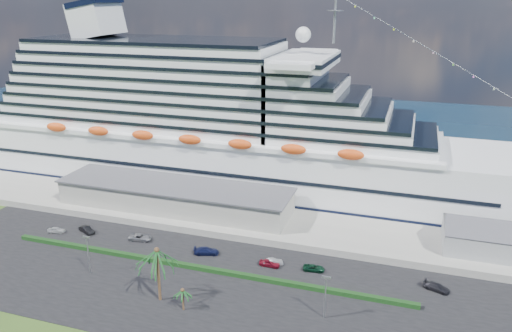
% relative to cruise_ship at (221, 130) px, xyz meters
% --- Properties ---
extents(ground, '(420.00, 420.00, 0.00)m').
position_rel_cruise_ship_xyz_m(ground, '(21.53, -64.00, -16.69)').
color(ground, '#2F4D19').
rests_on(ground, ground).
extents(asphalt_lot, '(140.00, 38.00, 0.12)m').
position_rel_cruise_ship_xyz_m(asphalt_lot, '(21.53, -53.00, -16.63)').
color(asphalt_lot, black).
rests_on(asphalt_lot, ground).
extents(wharf, '(240.00, 20.00, 1.80)m').
position_rel_cruise_ship_xyz_m(wharf, '(21.53, -24.00, -15.79)').
color(wharf, gray).
rests_on(wharf, ground).
extents(water, '(420.00, 160.00, 0.02)m').
position_rel_cruise_ship_xyz_m(water, '(21.53, 66.00, -16.68)').
color(water, '#0A1D31').
rests_on(water, ground).
extents(cruise_ship, '(191.00, 38.00, 54.00)m').
position_rel_cruise_ship_xyz_m(cruise_ship, '(0.00, 0.00, 0.00)').
color(cruise_ship, silver).
rests_on(cruise_ship, ground).
extents(terminal_building, '(61.00, 15.00, 6.30)m').
position_rel_cruise_ship_xyz_m(terminal_building, '(-3.47, -24.00, -11.68)').
color(terminal_building, gray).
rests_on(terminal_building, wharf).
extents(port_shed, '(24.00, 12.31, 7.37)m').
position_rel_cruise_ship_xyz_m(port_shed, '(73.53, -24.00, -12.30)').
color(port_shed, gray).
rests_on(port_shed, wharf).
extents(hedge, '(88.00, 1.10, 0.90)m').
position_rel_cruise_ship_xyz_m(hedge, '(13.53, -48.00, -16.12)').
color(hedge, black).
rests_on(hedge, asphalt_lot).
extents(lamp_post_left, '(1.60, 0.35, 8.27)m').
position_rel_cruise_ship_xyz_m(lamp_post_left, '(-6.47, -56.00, -11.35)').
color(lamp_post_left, gray).
rests_on(lamp_post_left, asphalt_lot).
extents(lamp_post_right, '(1.60, 0.35, 8.27)m').
position_rel_cruise_ship_xyz_m(lamp_post_right, '(41.53, -56.00, -11.35)').
color(lamp_post_right, gray).
rests_on(lamp_post_right, asphalt_lot).
extents(palm_tall, '(8.82, 8.82, 11.13)m').
position_rel_cruise_ship_xyz_m(palm_tall, '(11.53, -60.00, -7.49)').
color(palm_tall, '#47301E').
rests_on(palm_tall, ground).
extents(palm_short, '(3.53, 3.53, 4.56)m').
position_rel_cruise_ship_xyz_m(palm_short, '(17.03, -61.50, -13.03)').
color(palm_short, '#47301E').
rests_on(palm_short, ground).
extents(parked_car_0, '(4.31, 2.61, 1.37)m').
position_rel_cruise_ship_xyz_m(parked_car_0, '(-25.19, -43.01, -15.89)').
color(parked_car_0, '#B3B3B5').
rests_on(parked_car_0, asphalt_lot).
extents(parked_car_1, '(4.95, 3.38, 1.55)m').
position_rel_cruise_ship_xyz_m(parked_car_1, '(-18.36, -40.80, -15.80)').
color(parked_car_1, black).
rests_on(parked_car_1, asphalt_lot).
extents(parked_car_2, '(5.59, 3.27, 1.46)m').
position_rel_cruise_ship_xyz_m(parked_car_2, '(-4.25, -40.21, -15.84)').
color(parked_car_2, gray).
rests_on(parked_car_2, asphalt_lot).
extents(parked_car_3, '(5.80, 3.69, 1.57)m').
position_rel_cruise_ship_xyz_m(parked_car_3, '(12.86, -41.52, -15.79)').
color(parked_car_3, '#121840').
rests_on(parked_car_3, asphalt_lot).
extents(parked_car_4, '(4.35, 1.81, 1.48)m').
position_rel_cruise_ship_xyz_m(parked_car_4, '(27.42, -42.17, -15.84)').
color(parked_car_4, maroon).
rests_on(parked_car_4, asphalt_lot).
extents(parked_car_5, '(4.42, 3.06, 1.38)m').
position_rel_cruise_ship_xyz_m(parked_car_5, '(27.95, -41.45, -15.88)').
color(parked_car_5, '#A0A1A7').
rests_on(parked_car_5, asphalt_lot).
extents(parked_car_6, '(4.59, 2.50, 1.22)m').
position_rel_cruise_ship_xyz_m(parked_car_6, '(36.54, -41.06, -15.96)').
color(parked_car_6, '#0C321F').
rests_on(parked_car_6, asphalt_lot).
extents(parked_car_7, '(5.33, 3.58, 1.43)m').
position_rel_cruise_ship_xyz_m(parked_car_7, '(60.34, -40.87, -15.86)').
color(parked_car_7, black).
rests_on(parked_car_7, asphalt_lot).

